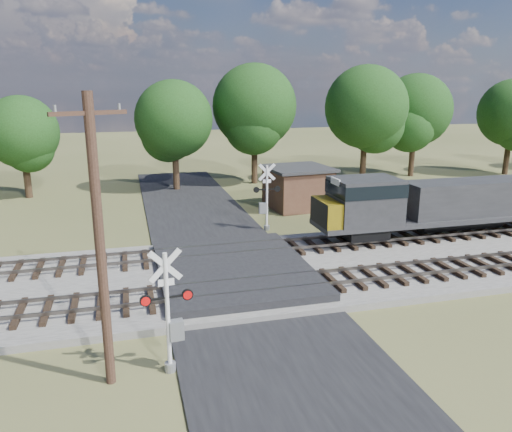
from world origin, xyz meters
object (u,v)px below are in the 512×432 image
object	(u,v)px
crossing_signal_near	(171,322)
crossing_signal_far	(265,203)
equipment_shed	(298,187)
utility_pole	(99,239)

from	to	relation	value
crossing_signal_near	crossing_signal_far	world-z (taller)	crossing_signal_far
crossing_signal_near	equipment_shed	world-z (taller)	crossing_signal_near
utility_pole	equipment_shed	distance (m)	24.09
utility_pole	equipment_shed	size ratio (longest dim) A/B	1.77
crossing_signal_near	crossing_signal_far	bearing A→B (deg)	57.53
crossing_signal_near	equipment_shed	size ratio (longest dim) A/B	0.84
equipment_shed	crossing_signal_near	bearing A→B (deg)	-125.47
crossing_signal_far	utility_pole	bearing A→B (deg)	61.51
crossing_signal_near	crossing_signal_far	size ratio (longest dim) A/B	0.97
equipment_shed	utility_pole	bearing A→B (deg)	-129.27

